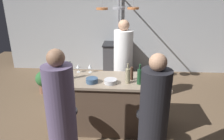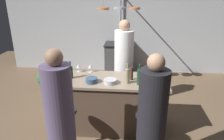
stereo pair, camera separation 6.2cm
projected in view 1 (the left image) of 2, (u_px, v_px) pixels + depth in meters
ground_plane at (111, 126)px, 3.71m from camera, size 9.00×9.00×0.00m
back_wall at (119, 26)px, 5.90m from camera, size 6.40×0.16×2.60m
kitchen_island at (111, 104)px, 3.55m from camera, size 1.80×0.72×0.90m
stove_range at (118, 59)px, 5.83m from camera, size 0.80×0.64×0.89m
chef at (123, 67)px, 4.18m from camera, size 0.37×0.37×1.73m
bar_stool_right at (145, 132)px, 2.96m from camera, size 0.28×0.28×0.68m
guest_right at (153, 124)px, 2.51m from camera, size 0.34×0.34×1.62m
bar_stool_left at (70, 129)px, 3.03m from camera, size 0.28×0.28×0.68m
guest_left at (62, 120)px, 2.54m from camera, size 0.35×0.35×1.66m
overhead_pot_rack at (118, 16)px, 4.87m from camera, size 0.90×1.39×2.17m
potted_plant at (44, 80)px, 4.85m from camera, size 0.36×0.36×0.52m
pepper_mill at (132, 73)px, 3.34m from camera, size 0.05×0.05×0.21m
wine_bottle_red at (71, 72)px, 3.38m from camera, size 0.07×0.07×0.29m
wine_bottle_green at (139, 76)px, 3.17m from camera, size 0.07×0.07×0.32m
wine_bottle_white at (128, 76)px, 3.20m from camera, size 0.07×0.07×0.32m
wine_glass_near_left_guest at (78, 66)px, 3.64m from camera, size 0.07×0.07×0.15m
wine_glass_by_chef at (90, 67)px, 3.63m from camera, size 0.07×0.07×0.15m
mixing_bowl_steel at (111, 81)px, 3.22m from camera, size 0.20×0.20×0.07m
mixing_bowl_blue at (92, 80)px, 3.25m from camera, size 0.18×0.18×0.08m
mixing_bowl_ceramic at (150, 83)px, 3.15m from camera, size 0.21×0.21×0.08m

